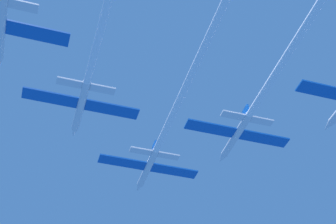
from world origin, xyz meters
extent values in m
cylinder|color=silver|center=(0.82, 0.15, 0.51)|extent=(1.28, 11.66, 1.28)
cone|color=silver|center=(0.82, 7.26, 0.51)|extent=(1.26, 2.56, 1.26)
ellipsoid|color=black|center=(0.82, 2.71, 1.05)|extent=(0.90, 2.33, 0.64)
cube|color=#0F51B2|center=(-4.25, -0.44, 0.51)|extent=(8.86, 2.56, 0.28)
cube|color=#0F51B2|center=(5.89, -0.44, 0.51)|extent=(8.86, 2.56, 0.28)
cube|color=#0F51B2|center=(0.82, -4.52, 2.08)|extent=(0.34, 2.10, 1.87)
cube|color=silver|center=(-1.81, -4.75, 0.51)|extent=(3.99, 1.54, 0.28)
cube|color=silver|center=(3.46, -4.75, 0.51)|extent=(3.99, 1.54, 0.28)
cylinder|color=white|center=(0.82, -25.74, 0.51)|extent=(1.15, 40.11, 1.15)
cylinder|color=silver|center=(-14.29, -14.07, 0.33)|extent=(1.28, 11.66, 1.28)
cone|color=silver|center=(-14.29, -6.96, 0.33)|extent=(1.26, 2.56, 1.26)
ellipsoid|color=black|center=(-14.29, -11.50, 0.87)|extent=(0.90, 2.33, 0.64)
cube|color=#0F51B2|center=(-19.36, -14.65, 0.33)|extent=(8.86, 2.56, 0.28)
cube|color=#0F51B2|center=(-9.22, -14.65, 0.33)|extent=(8.86, 2.56, 0.28)
cube|color=#0F51B2|center=(-14.29, -18.73, 1.90)|extent=(0.34, 2.10, 1.87)
cube|color=silver|center=(-16.92, -18.96, 0.33)|extent=(3.99, 1.54, 0.28)
cube|color=silver|center=(-11.65, -18.96, 0.33)|extent=(3.99, 1.54, 0.28)
cylinder|color=silver|center=(13.29, -13.59, 0.79)|extent=(1.28, 11.66, 1.28)
cone|color=silver|center=(13.29, -6.48, 0.79)|extent=(1.26, 2.56, 1.26)
ellipsoid|color=black|center=(13.29, -11.03, 1.33)|extent=(0.90, 2.33, 0.64)
cube|color=#0F51B2|center=(8.22, -14.18, 0.79)|extent=(8.86, 2.56, 0.28)
cube|color=#0F51B2|center=(18.36, -14.18, 0.79)|extent=(8.86, 2.56, 0.28)
cube|color=#0F51B2|center=(13.29, -18.26, 2.36)|extent=(0.34, 2.10, 1.87)
cube|color=silver|center=(10.66, -18.49, 0.79)|extent=(3.99, 1.54, 0.28)
cube|color=silver|center=(15.92, -18.49, 0.79)|extent=(3.99, 1.54, 0.28)
cylinder|color=white|center=(13.29, -38.47, 0.79)|extent=(1.15, 38.10, 1.15)
cylinder|color=silver|center=(-27.74, -27.11, 0.25)|extent=(1.28, 11.66, 1.28)
ellipsoid|color=black|center=(-27.74, -24.55, 0.79)|extent=(0.90, 2.33, 0.64)
cube|color=#0F51B2|center=(-22.67, -27.69, 0.25)|extent=(8.86, 2.56, 0.28)
cube|color=silver|center=(-25.11, -32.01, 0.25)|extent=(3.99, 1.54, 0.28)
cone|color=silver|center=(27.28, -20.74, 0.55)|extent=(1.26, 2.56, 1.26)
cube|color=#0F51B2|center=(22.21, -28.43, 0.55)|extent=(8.86, 2.56, 0.28)
camera|label=1|loc=(-19.09, -79.99, -57.48)|focal=56.71mm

